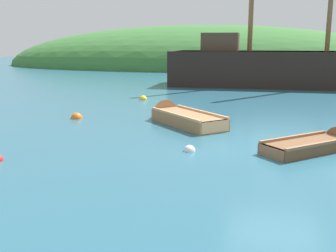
% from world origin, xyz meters
% --- Properties ---
extents(ground_plane, '(120.00, 120.00, 0.00)m').
position_xyz_m(ground_plane, '(0.00, 0.00, 0.00)').
color(ground_plane, '#285B70').
extents(shore_hill, '(46.93, 20.67, 9.24)m').
position_xyz_m(shore_hill, '(-6.96, 35.51, 0.00)').
color(shore_hill, '#387033').
rests_on(shore_hill, ground).
extents(sailing_ship, '(16.51, 4.09, 13.51)m').
position_xyz_m(sailing_ship, '(0.76, 15.53, 0.86)').
color(sailing_ship, black).
rests_on(sailing_ship, ground).
extents(rowboat_near_dock, '(3.33, 3.43, 1.07)m').
position_xyz_m(rowboat_near_dock, '(-3.17, 2.84, 0.14)').
color(rowboat_near_dock, '#9E7047').
rests_on(rowboat_near_dock, ground).
extents(rowboat_outer_right, '(2.80, 2.67, 0.87)m').
position_xyz_m(rowboat_outer_right, '(1.01, 0.15, 0.08)').
color(rowboat_outer_right, brown).
rests_on(rowboat_outer_right, ground).
extents(buoy_white, '(0.30, 0.30, 0.30)m').
position_xyz_m(buoy_white, '(-2.20, -0.73, 0.00)').
color(buoy_white, white).
rests_on(buoy_white, ground).
extents(buoy_orange, '(0.42, 0.42, 0.42)m').
position_xyz_m(buoy_orange, '(-6.90, 2.73, 0.00)').
color(buoy_orange, orange).
rests_on(buoy_orange, ground).
extents(buoy_yellow, '(0.40, 0.40, 0.40)m').
position_xyz_m(buoy_yellow, '(-5.91, 7.92, 0.00)').
color(buoy_yellow, yellow).
rests_on(buoy_yellow, ground).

